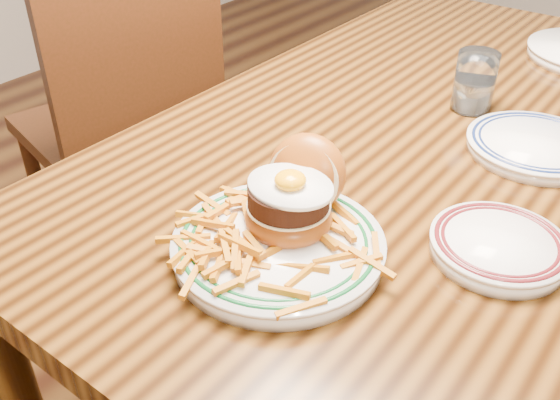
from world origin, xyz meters
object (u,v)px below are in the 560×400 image
Objects in this scene: main_plate at (283,227)px; chair_left at (126,120)px; table at (416,159)px; side_plate at (499,245)px.

chair_left is at bearing 140.05° from main_plate.
table is 0.83m from chair_left.
table is 0.50m from main_plate.
side_plate reaches higher than table.
table is at bearing 118.44° from side_plate.
main_plate is at bearing -86.54° from table.
chair_left is (-0.82, -0.08, -0.13)m from table.
main_plate is at bearing -157.79° from side_plate.
side_plate is (1.09, -0.24, 0.24)m from chair_left.
side_plate is (0.24, 0.17, -0.02)m from main_plate.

